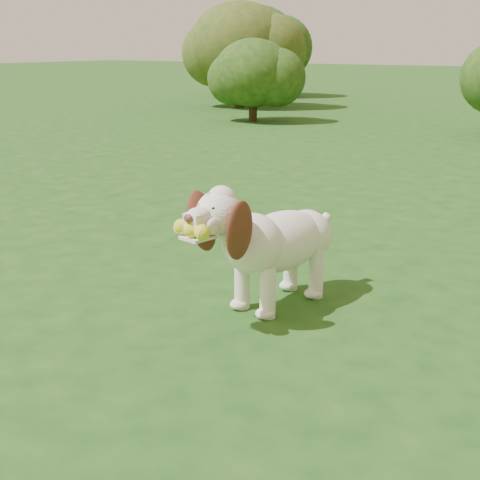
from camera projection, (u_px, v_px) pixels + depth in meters
The scene contains 5 objects.
ground at pixel (272, 320), 3.21m from camera, with size 80.00×80.00×0.00m, color #174513.
dog at pixel (269, 239), 3.27m from camera, with size 0.46×1.03×0.67m.
shrub_a at pixel (253, 73), 11.23m from camera, with size 1.33×1.33×1.38m.
shrub_e at pixel (240, 45), 13.71m from camera, with size 2.06×2.06×2.14m.
shrub_g at pixel (255, 43), 16.73m from camera, with size 2.16×2.16×2.23m.
Camera 1 is at (1.53, -2.56, 1.27)m, focal length 50.00 mm.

